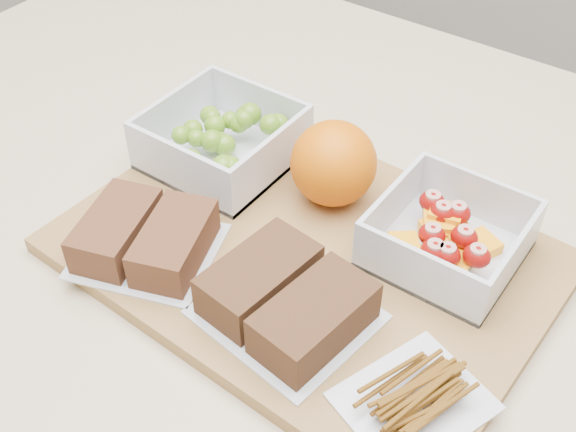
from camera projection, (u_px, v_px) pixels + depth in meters
name	position (u px, v px, depth m)	size (l,w,h in m)	color
cutting_board	(305.00, 254.00, 0.66)	(0.42, 0.30, 0.02)	olive
grape_container	(225.00, 141.00, 0.73)	(0.13, 0.13, 0.06)	silver
fruit_container	(447.00, 238.00, 0.63)	(0.12, 0.12, 0.05)	silver
orange	(334.00, 163.00, 0.68)	(0.08, 0.08, 0.08)	orange
sandwich_bag_left	(146.00, 237.00, 0.63)	(0.15, 0.14, 0.04)	silver
sandwich_bag_center	(286.00, 299.00, 0.58)	(0.14, 0.13, 0.04)	silver
pretzel_bag	(415.00, 393.00, 0.52)	(0.12, 0.13, 0.02)	silver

